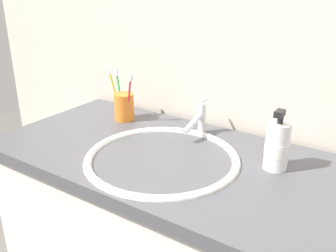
% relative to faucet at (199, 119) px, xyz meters
% --- Properties ---
extents(tiled_wall_back, '(2.23, 0.04, 2.40)m').
position_rel_faucet_xyz_m(tiled_wall_back, '(-0.02, 0.14, 0.24)').
color(tiled_wall_back, beige).
rests_on(tiled_wall_back, ground).
extents(sink_basin, '(0.44, 0.44, 0.10)m').
position_rel_faucet_xyz_m(sink_basin, '(-0.00, -0.21, -0.08)').
color(sink_basin, white).
rests_on(sink_basin, vanity_counter).
extents(faucet, '(0.02, 0.15, 0.11)m').
position_rel_faucet_xyz_m(faucet, '(0.00, 0.00, 0.00)').
color(faucet, silver).
rests_on(faucet, sink_basin).
extents(toothbrush_cup, '(0.07, 0.07, 0.10)m').
position_rel_faucet_xyz_m(toothbrush_cup, '(-0.29, -0.03, -0.01)').
color(toothbrush_cup, orange).
rests_on(toothbrush_cup, vanity_counter).
extents(toothbrush_red, '(0.05, 0.02, 0.17)m').
position_rel_faucet_xyz_m(toothbrush_red, '(-0.25, -0.04, 0.05)').
color(toothbrush_red, red).
rests_on(toothbrush_red, toothbrush_cup).
extents(toothbrush_yellow, '(0.05, 0.03, 0.18)m').
position_rel_faucet_xyz_m(toothbrush_yellow, '(-0.32, -0.04, 0.05)').
color(toothbrush_yellow, yellow).
rests_on(toothbrush_yellow, toothbrush_cup).
extents(toothbrush_green, '(0.04, 0.02, 0.17)m').
position_rel_faucet_xyz_m(toothbrush_green, '(-0.32, -0.01, 0.05)').
color(toothbrush_green, green).
rests_on(toothbrush_green, toothbrush_cup).
extents(soap_dispenser, '(0.06, 0.06, 0.17)m').
position_rel_faucet_xyz_m(soap_dispenser, '(0.28, -0.09, 0.01)').
color(soap_dispenser, white).
rests_on(soap_dispenser, vanity_counter).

